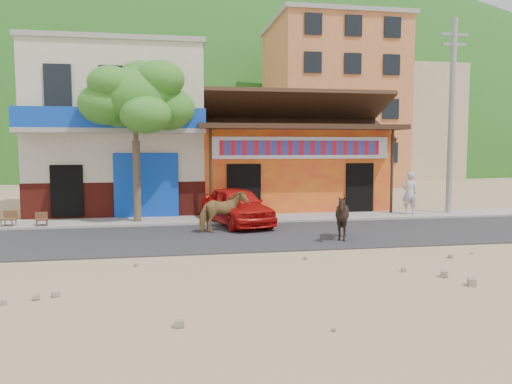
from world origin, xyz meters
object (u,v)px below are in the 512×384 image
(cow_dark, at_px, (342,217))
(red_car, at_px, (237,206))
(cafe_chair_left, at_px, (41,213))
(utility_pole, at_px, (451,117))
(cow_tan, at_px, (223,212))
(pedestrian, at_px, (409,193))
(tree, at_px, (136,141))
(scooter, at_px, (222,210))
(cafe_chair_right, at_px, (8,212))

(cow_dark, xyz_separation_m, red_car, (-2.77, 3.53, -0.00))
(cafe_chair_left, bearing_deg, utility_pole, -13.26)
(cow_dark, bearing_deg, cow_tan, -148.20)
(utility_pole, xyz_separation_m, pedestrian, (-1.86, -0.14, -3.12))
(utility_pole, bearing_deg, pedestrian, -175.83)
(cafe_chair_left, bearing_deg, tree, -7.06)
(utility_pole, relative_size, pedestrian, 4.56)
(scooter, bearing_deg, cafe_chair_right, 103.07)
(pedestrian, bearing_deg, cow_tan, 21.02)
(utility_pole, xyz_separation_m, red_car, (-9.20, -1.20, -3.38))
(tree, bearing_deg, red_car, -15.52)
(tree, bearing_deg, cafe_chair_left, -171.30)
(scooter, distance_m, cafe_chair_right, 7.50)
(pedestrian, xyz_separation_m, cafe_chair_left, (-14.21, -0.56, -0.44))
(cow_dark, xyz_separation_m, cafe_chair_right, (-10.77, 4.16, -0.13))
(tree, relative_size, cow_tan, 3.71)
(utility_pole, height_order, cow_tan, utility_pole)
(cow_dark, height_order, red_car, cow_dark)
(cow_tan, relative_size, cow_dark, 1.16)
(red_car, height_order, pedestrian, pedestrian)
(red_car, bearing_deg, cow_dark, -66.37)
(tree, distance_m, cafe_chair_right, 5.08)
(tree, relative_size, cafe_chair_left, 6.87)
(cow_tan, distance_m, cow_dark, 4.03)
(cow_dark, bearing_deg, cafe_chair_left, -139.35)
(pedestrian, bearing_deg, cow_dark, 48.92)
(tree, relative_size, red_car, 1.47)
(cow_tan, bearing_deg, cafe_chair_left, 49.60)
(cow_tan, xyz_separation_m, pedestrian, (8.00, 2.49, 0.27))
(utility_pole, relative_size, cow_dark, 5.72)
(cow_dark, distance_m, pedestrian, 6.48)
(red_car, bearing_deg, utility_pole, -7.11)
(pedestrian, xyz_separation_m, cafe_chair_right, (-15.34, -0.43, -0.39))
(cow_tan, relative_size, cafe_chair_right, 1.65)
(scooter, bearing_deg, cafe_chair_left, 104.07)
(cafe_chair_left, bearing_deg, cafe_chair_right, 157.68)
(scooter, relative_size, cafe_chair_left, 1.81)
(cow_tan, height_order, pedestrian, pedestrian)
(cow_tan, xyz_separation_m, cow_dark, (3.43, -2.11, 0.02))
(cow_tan, distance_m, scooter, 1.94)
(cow_dark, height_order, pedestrian, pedestrian)
(cow_dark, distance_m, red_car, 4.49)
(tree, bearing_deg, cow_dark, -35.40)
(cafe_chair_left, relative_size, cafe_chair_right, 0.89)
(cafe_chair_left, bearing_deg, red_car, -19.92)
(red_car, distance_m, cafe_chair_right, 8.03)
(scooter, bearing_deg, tree, 94.91)
(utility_pole, relative_size, cow_tan, 4.95)
(cafe_chair_right, bearing_deg, scooter, 2.38)
(tree, height_order, cafe_chair_right, tree)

